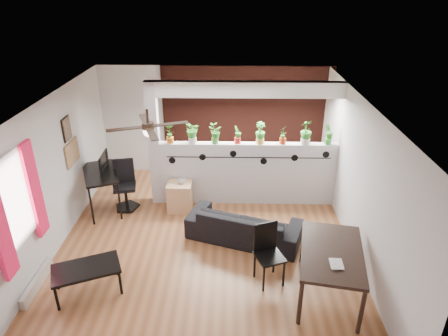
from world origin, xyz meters
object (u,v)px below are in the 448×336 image
at_px(potted_plant_5, 283,134).
at_px(sofa, 244,225).
at_px(cube_shelf, 180,196).
at_px(computer_desk, 100,176).
at_px(potted_plant_6, 306,132).
at_px(potted_plant_4, 260,132).
at_px(office_chair, 125,188).
at_px(ceiling_fan, 148,128).
at_px(potted_plant_7, 329,134).
at_px(potted_plant_2, 215,133).
at_px(coffee_table, 86,270).
at_px(potted_plant_3, 238,134).
at_px(potted_plant_1, 192,132).
at_px(folding_chair, 267,248).
at_px(potted_plant_0, 170,133).
at_px(cup, 182,181).
at_px(dining_table, 332,256).

xyz_separation_m(potted_plant_5, sofa, (-0.78, -1.34, -1.27)).
distance_m(cube_shelf, computer_desk, 1.65).
distance_m(potted_plant_6, sofa, 2.25).
xyz_separation_m(potted_plant_4, office_chair, (-2.75, -0.28, -1.13)).
bearing_deg(sofa, ceiling_fan, 35.78).
xyz_separation_m(potted_plant_5, potted_plant_7, (0.90, 0.00, 0.01)).
xyz_separation_m(potted_plant_2, coffee_table, (-1.83, -2.78, -1.15)).
xyz_separation_m(potted_plant_3, sofa, (0.13, -1.34, -1.26)).
bearing_deg(potted_plant_2, potted_plant_7, 0.00).
distance_m(potted_plant_1, folding_chair, 2.94).
distance_m(potted_plant_0, potted_plant_6, 2.71).
distance_m(cup, office_chair, 1.20).
relative_size(ceiling_fan, folding_chair, 1.20).
bearing_deg(dining_table, potted_plant_2, 123.36).
distance_m(potted_plant_6, cup, 2.67).
xyz_separation_m(potted_plant_5, cup, (-2.02, -0.34, -0.90)).
bearing_deg(office_chair, folding_chair, -37.80).
relative_size(cube_shelf, folding_chair, 0.60).
bearing_deg(potted_plant_1, cube_shelf, -127.88).
height_order(potted_plant_0, cube_shelf, potted_plant_0).
bearing_deg(potted_plant_2, cup, -152.95).
xyz_separation_m(potted_plant_1, potted_plant_7, (2.71, 0.00, -0.02)).
relative_size(computer_desk, folding_chair, 1.31).
xyz_separation_m(cube_shelf, folding_chair, (1.62, -2.07, 0.29)).
bearing_deg(potted_plant_3, folding_chair, -79.38).
height_order(potted_plant_2, potted_plant_6, potted_plant_6).
bearing_deg(potted_plant_7, ceiling_fan, -150.49).
height_order(potted_plant_4, folding_chair, potted_plant_4).
bearing_deg(office_chair, cup, -2.95).
distance_m(ceiling_fan, sofa, 2.56).
bearing_deg(potted_plant_3, computer_desk, -172.97).
bearing_deg(potted_plant_1, dining_table, -50.54).
relative_size(potted_plant_0, folding_chair, 0.41).
height_order(potted_plant_7, cup, potted_plant_7).
xyz_separation_m(potted_plant_0, potted_plant_6, (2.71, 0.00, 0.04)).
height_order(sofa, office_chair, office_chair).
relative_size(potted_plant_3, folding_chair, 0.37).
relative_size(ceiling_fan, sofa, 0.61).
bearing_deg(potted_plant_0, office_chair, -163.49).
height_order(potted_plant_0, dining_table, potted_plant_0).
bearing_deg(potted_plant_1, potted_plant_6, 0.00).
distance_m(potted_plant_7, cube_shelf, 3.25).
xyz_separation_m(potted_plant_3, coffee_table, (-2.28, -2.78, -1.14)).
bearing_deg(cup, coffee_table, -115.44).
bearing_deg(potted_plant_2, ceiling_fan, -117.14).
bearing_deg(potted_plant_2, potted_plant_6, 0.00).
bearing_deg(coffee_table, potted_plant_1, 63.68).
xyz_separation_m(cube_shelf, office_chair, (-1.13, 0.06, 0.15)).
relative_size(potted_plant_4, folding_chair, 0.45).
bearing_deg(potted_plant_1, computer_desk, -169.60).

